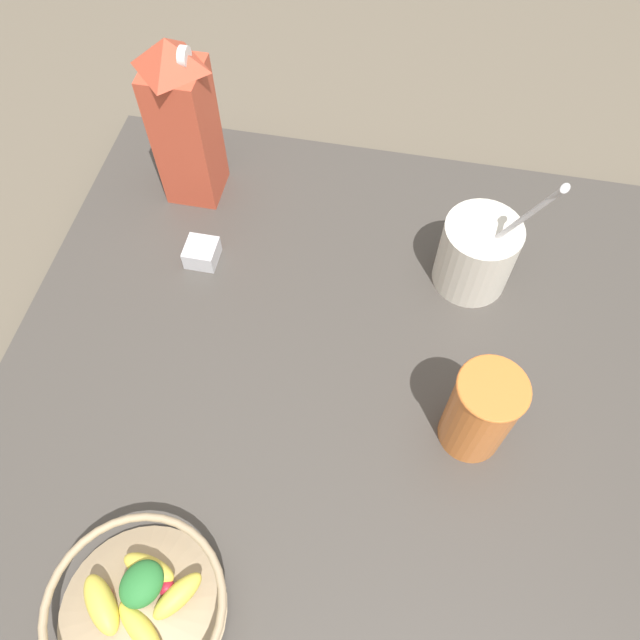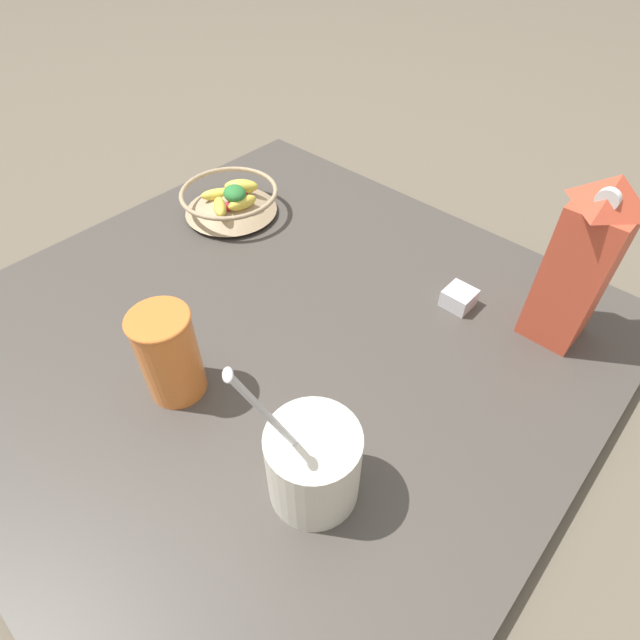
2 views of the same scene
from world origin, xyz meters
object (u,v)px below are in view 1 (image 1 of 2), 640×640
fruit_bowl (138,608)px  spice_jar (202,253)px  milk_carton (184,122)px  yogurt_tub (477,252)px  drinking_cup (481,411)px

fruit_bowl → spice_jar: size_ratio=4.17×
milk_carton → yogurt_tub: bearing=-102.2°
fruit_bowl → milk_carton: (0.68, 0.14, 0.11)m
drinking_cup → spice_jar: drinking_cup is taller
milk_carton → yogurt_tub: size_ratio=1.09×
yogurt_tub → fruit_bowl: bearing=148.6°
fruit_bowl → milk_carton: bearing=11.4°
milk_carton → drinking_cup: size_ratio=1.94×
fruit_bowl → drinking_cup: drinking_cup is taller
yogurt_tub → spice_jar: yogurt_tub is taller
yogurt_tub → drinking_cup: 0.27m
yogurt_tub → spice_jar: 0.44m
drinking_cup → spice_jar: size_ratio=3.01×
drinking_cup → spice_jar: 0.51m
fruit_bowl → spice_jar: fruit_bowl is taller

